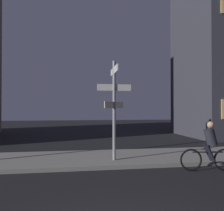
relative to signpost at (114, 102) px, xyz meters
name	(u,v)px	position (x,y,z in m)	size (l,w,h in m)	color
sidewalk_kerb	(90,159)	(-0.85, 0.66, -2.21)	(40.00, 3.09, 0.14)	gray
signpost	(114,102)	(0.00, 0.00, 0.00)	(1.27, 1.49, 3.66)	gray
cyclist	(209,148)	(2.89, -1.50, -1.53)	(1.81, 0.38, 1.61)	black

